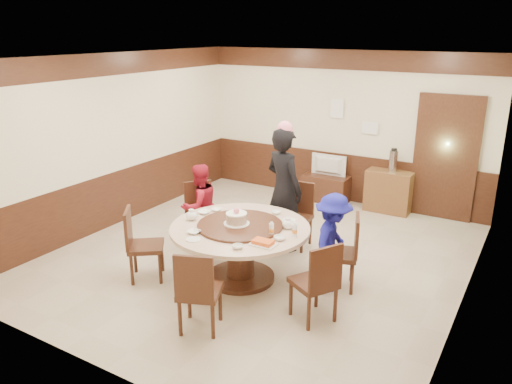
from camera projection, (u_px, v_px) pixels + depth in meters
The scene contains 31 objects.
room at pixel (262, 185), 6.97m from camera, with size 6.00×6.04×2.84m.
banquet_table at pixel (240, 242), 6.45m from camera, with size 1.80×1.80×0.78m.
chair_0 at pixel (340, 265), 6.33m from camera, with size 0.57×0.57×0.97m.
chair_1 at pixel (296, 227), 7.53m from camera, with size 0.47×0.48×0.97m.
chair_2 at pixel (201, 226), 7.55m from camera, with size 0.62×0.62×0.97m.
chair_3 at pixel (145, 257), 6.55m from camera, with size 0.62×0.62×0.97m.
chair_4 at pixel (200, 304), 5.42m from camera, with size 0.57×0.58×0.97m.
chair_5 at pixel (314, 295), 5.61m from camera, with size 0.61×0.60×0.97m.
person_standing at pixel (284, 189), 7.29m from camera, with size 0.67×0.44×1.84m, color black.
person_red at pixel (200, 206), 7.44m from camera, with size 0.62×0.48×1.28m, color maroon.
person_blue at pixel (333, 242), 6.20m from camera, with size 0.81×0.47×1.26m, color navy.
birthday_cake at pixel (237, 218), 6.36m from camera, with size 0.33×0.33×0.22m.
teapot_left at pixel (192, 216), 6.57m from camera, with size 0.17×0.15×0.13m, color white.
teapot_right at pixel (288, 224), 6.29m from camera, with size 0.17×0.15×0.13m, color white.
bowl_0 at pixel (216, 210), 6.91m from camera, with size 0.14×0.14×0.03m, color white.
bowl_1 at pixel (238, 247), 5.73m from camera, with size 0.13×0.13×0.04m, color white.
bowl_2 at pixel (194, 232), 6.15m from camera, with size 0.16×0.16×0.04m, color white.
bowl_3 at pixel (279, 238), 5.96m from camera, with size 0.15×0.15×0.05m, color white.
bowl_4 at pixel (204, 212), 6.81m from camera, with size 0.17×0.17×0.04m, color white.
bowl_5 at pixel (276, 212), 6.80m from camera, with size 0.13×0.13×0.04m, color white.
saucer_near at pixel (193, 239), 5.97m from camera, with size 0.18×0.18×0.01m, color white.
saucer_far at pixel (289, 220), 6.56m from camera, with size 0.18×0.18×0.01m, color white.
shrimp_platter at pixel (263, 243), 5.82m from camera, with size 0.30×0.20×0.06m.
bottle_0 at pixel (272, 230), 6.07m from camera, with size 0.06×0.06×0.16m, color white.
bottle_1 at pixel (295, 231), 6.04m from camera, with size 0.06×0.06×0.16m, color white.
tv_stand at pixel (326, 188), 9.54m from camera, with size 0.85×0.45×0.50m, color #3A1D12.
television at pixel (327, 166), 9.40m from camera, with size 0.69×0.09×0.40m, color gray.
side_cabinet at pixel (389, 191), 8.94m from camera, with size 0.80×0.40×0.75m, color brown.
thermos at pixel (393, 161), 8.75m from camera, with size 0.15×0.15×0.38m, color silver.
notice_left at pixel (337, 108), 9.21m from camera, with size 0.25×0.00×0.35m, color white.
notice_right at pixel (370, 128), 8.99m from camera, with size 0.30×0.00×0.22m, color white.
Camera 1 is at (3.34, -5.74, 3.16)m, focal length 35.00 mm.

